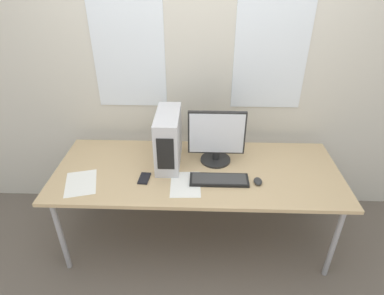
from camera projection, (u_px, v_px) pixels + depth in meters
name	position (u px, v px, depth m)	size (l,w,h in m)	color
ground_plane	(195.00, 279.00, 2.42)	(14.00, 14.00, 0.00)	#665B51
wall_back	(199.00, 64.00, 2.55)	(8.00, 0.07, 2.70)	beige
desk	(197.00, 174.00, 2.43)	(2.13, 0.85, 0.71)	tan
pc_tower	(168.00, 139.00, 2.40)	(0.17, 0.44, 0.41)	silver
monitor_main	(216.00, 138.00, 2.41)	(0.43, 0.23, 0.42)	black
keyboard	(219.00, 180.00, 2.29)	(0.42, 0.15, 0.02)	black
mouse	(258.00, 181.00, 2.27)	(0.06, 0.09, 0.03)	#2D2D2D
cell_phone	(144.00, 178.00, 2.31)	(0.08, 0.14, 0.01)	black
paper_sheet_left	(81.00, 183.00, 2.27)	(0.28, 0.34, 0.00)	white
paper_sheet_front	(185.00, 184.00, 2.26)	(0.22, 0.30, 0.00)	white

